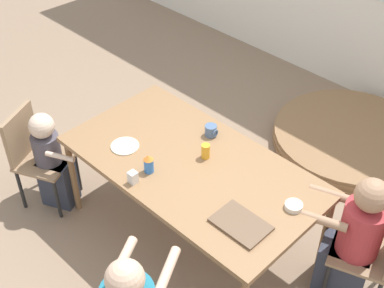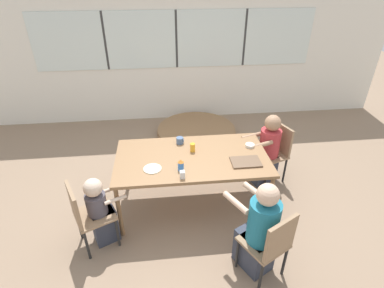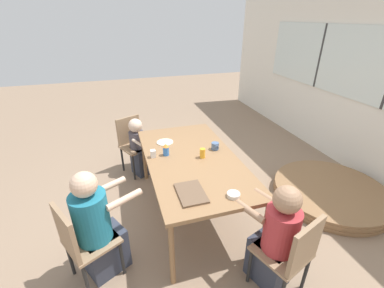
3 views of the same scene
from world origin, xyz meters
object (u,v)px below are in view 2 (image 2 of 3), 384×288
bowl_white_shallow (250,145)px  chair_for_man_blue_shirt (276,148)px  person_woman_green_shirt (259,232)px  person_man_blue_shirt (267,152)px  chair_for_toddler (85,212)px  folded_table_stack (196,132)px  coffee_mug (180,140)px  person_toddler (101,212)px  milk_carton_small (182,175)px  juice_glass (193,148)px  sippy_cup (181,165)px  chair_for_woman_green_shirt (271,243)px

bowl_white_shallow → chair_for_man_blue_shirt: bearing=31.4°
person_woman_green_shirt → person_man_blue_shirt: person_woman_green_shirt is taller
chair_for_man_blue_shirt → chair_for_toddler: (-2.49, -1.04, 0.00)m
person_woman_green_shirt → folded_table_stack: size_ratio=0.76×
coffee_mug → person_toddler: bearing=-138.6°
milk_carton_small → juice_glass: bearing=72.1°
chair_for_toddler → juice_glass: juice_glass is taller
bowl_white_shallow → sippy_cup: bearing=-155.8°
person_man_blue_shirt → folded_table_stack: bearing=9.7°
person_woman_green_shirt → coffee_mug: (-0.68, 1.38, 0.30)m
person_man_blue_shirt → milk_carton_small: (-1.27, -0.82, 0.31)m
sippy_cup → milk_carton_small: size_ratio=1.63×
milk_carton_small → bowl_white_shallow: (0.93, 0.57, -0.03)m
person_woman_green_shirt → sippy_cup: (-0.72, 0.78, 0.33)m
person_woman_green_shirt → person_toddler: (-1.64, 0.54, -0.08)m
chair_for_woman_green_shirt → folded_table_stack: (-0.35, 3.06, -0.44)m
person_woman_green_shirt → sippy_cup: bearing=104.5°
chair_for_woman_green_shirt → person_woman_green_shirt: 0.17m
milk_carton_small → person_woman_green_shirt: bearing=-41.5°
chair_for_man_blue_shirt → person_woman_green_shirt: person_woman_green_shirt is taller
coffee_mug → juice_glass: size_ratio=0.87×
coffee_mug → milk_carton_small: milk_carton_small is taller
person_woman_green_shirt → person_man_blue_shirt: bearing=40.8°
person_man_blue_shirt → folded_table_stack: size_ratio=0.72×
person_woman_green_shirt → bowl_white_shallow: bearing=51.8°
chair_for_man_blue_shirt → person_man_blue_shirt: person_man_blue_shirt is taller
coffee_mug → bowl_white_shallow: bearing=-11.4°
person_man_blue_shirt → juice_glass: (-1.10, -0.28, 0.33)m
chair_for_man_blue_shirt → person_man_blue_shirt: (-0.15, -0.06, -0.02)m
person_man_blue_shirt → bowl_white_shallow: 0.51m
sippy_cup → chair_for_toddler: bearing=-163.6°
bowl_white_shallow → folded_table_stack: bearing=105.8°
person_woman_green_shirt → coffee_mug: size_ratio=11.56×
juice_glass → person_toddler: bearing=-150.2°
chair_for_toddler → milk_carton_small: bearing=73.2°
chair_for_woman_green_shirt → chair_for_man_blue_shirt: (0.64, 1.65, 0.00)m
juice_glass → sippy_cup: bearing=-114.8°
person_man_blue_shirt → person_toddler: person_man_blue_shirt is taller
milk_carton_small → sippy_cup: bearing=92.1°
chair_for_toddler → person_woman_green_shirt: (1.78, -0.47, -0.00)m
milk_carton_small → chair_for_woman_green_shirt: bearing=-44.5°
person_woman_green_shirt → chair_for_man_blue_shirt: bearing=36.5°
chair_for_man_blue_shirt → juice_glass: 1.33m
juice_glass → folded_table_stack: size_ratio=0.08×
milk_carton_small → bowl_white_shallow: bearing=31.6°
milk_carton_small → folded_table_stack: milk_carton_small is taller
person_woman_green_shirt → person_toddler: bearing=133.8°
chair_for_man_blue_shirt → person_toddler: 2.54m
chair_for_man_blue_shirt → bowl_white_shallow: (-0.50, -0.31, 0.27)m
person_woman_green_shirt → sippy_cup: person_woman_green_shirt is taller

